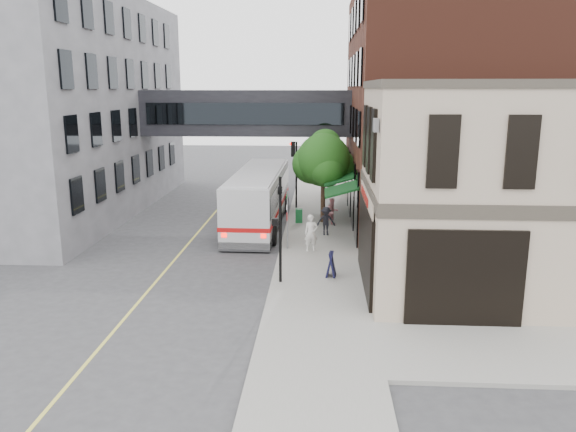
# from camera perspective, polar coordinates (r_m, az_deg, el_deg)

# --- Properties ---
(ground) EXTENTS (120.00, 120.00, 0.00)m
(ground) POSITION_cam_1_polar(r_m,az_deg,el_deg) (22.16, -2.19, -8.76)
(ground) COLOR #38383A
(ground) RESTS_ON ground
(sidewalk_main) EXTENTS (4.00, 60.00, 0.15)m
(sidewalk_main) POSITION_cam_1_polar(r_m,az_deg,el_deg) (35.43, 3.21, -0.31)
(sidewalk_main) COLOR gray
(sidewalk_main) RESTS_ON ground
(corner_building) EXTENTS (10.19, 8.12, 8.45)m
(corner_building) POSITION_cam_1_polar(r_m,az_deg,el_deg) (23.86, 20.22, 2.55)
(corner_building) COLOR tan
(corner_building) RESTS_ON ground
(brick_building) EXTENTS (13.76, 18.00, 14.00)m
(brick_building) POSITION_cam_1_polar(r_m,az_deg,el_deg) (36.38, 16.25, 10.55)
(brick_building) COLOR #4E2318
(brick_building) RESTS_ON ground
(opposite_building) EXTENTS (14.00, 24.00, 14.00)m
(opposite_building) POSITION_cam_1_polar(r_m,az_deg,el_deg) (41.18, -24.59, 10.15)
(opposite_building) COLOR #5E5E62
(opposite_building) RESTS_ON ground
(skyway_bridge) EXTENTS (14.00, 3.18, 3.00)m
(skyway_bridge) POSITION_cam_1_polar(r_m,az_deg,el_deg) (38.85, -4.16, 10.42)
(skyway_bridge) COLOR black
(skyway_bridge) RESTS_ON ground
(traffic_signal_near) EXTENTS (0.44, 0.22, 4.60)m
(traffic_signal_near) POSITION_cam_1_polar(r_m,az_deg,el_deg) (23.14, -0.87, -0.06)
(traffic_signal_near) COLOR black
(traffic_signal_near) RESTS_ON sidewalk_main
(traffic_signal_far) EXTENTS (0.53, 0.28, 4.50)m
(traffic_signal_far) POSITION_cam_1_polar(r_m,az_deg,el_deg) (37.84, 0.64, 5.58)
(traffic_signal_far) COLOR black
(traffic_signal_far) RESTS_ON sidewalk_main
(street_sign_pole) EXTENTS (0.08, 0.75, 3.00)m
(street_sign_pole) POSITION_cam_1_polar(r_m,az_deg,el_deg) (28.24, -0.07, 0.14)
(street_sign_pole) COLOR gray
(street_sign_pole) RESTS_ON sidewalk_main
(street_tree) EXTENTS (3.80, 3.20, 5.60)m
(street_tree) POSITION_cam_1_polar(r_m,az_deg,el_deg) (33.98, 3.62, 5.69)
(street_tree) COLOR #382619
(street_tree) RESTS_ON sidewalk_main
(lane_marking) EXTENTS (0.12, 40.00, 0.01)m
(lane_marking) POSITION_cam_1_polar(r_m,az_deg,el_deg) (32.34, -9.33, -1.89)
(lane_marking) COLOR #D8CC4C
(lane_marking) RESTS_ON ground
(bus) EXTENTS (3.10, 12.14, 3.26)m
(bus) POSITION_cam_1_polar(r_m,az_deg,el_deg) (33.81, -2.99, 2.08)
(bus) COLOR silver
(bus) RESTS_ON ground
(pedestrian_a) EXTENTS (0.75, 0.57, 1.85)m
(pedestrian_a) POSITION_cam_1_polar(r_m,az_deg,el_deg) (28.10, 2.36, -1.73)
(pedestrian_a) COLOR white
(pedestrian_a) RESTS_ON sidewalk_main
(pedestrian_b) EXTENTS (1.00, 0.93, 1.63)m
(pedestrian_b) POSITION_cam_1_polar(r_m,az_deg,el_deg) (33.45, 4.54, 0.43)
(pedestrian_b) COLOR pink
(pedestrian_b) RESTS_ON sidewalk_main
(pedestrian_c) EXTENTS (1.09, 0.72, 1.59)m
(pedestrian_c) POSITION_cam_1_polar(r_m,az_deg,el_deg) (31.21, 3.88, -0.51)
(pedestrian_c) COLOR black
(pedestrian_c) RESTS_ON sidewalk_main
(newspaper_box) EXTENTS (0.44, 0.39, 0.85)m
(newspaper_box) POSITION_cam_1_polar(r_m,az_deg,el_deg) (34.08, 1.12, 0.03)
(newspaper_box) COLOR #145929
(newspaper_box) RESTS_ON sidewalk_main
(sandwich_board) EXTENTS (0.46, 0.65, 1.09)m
(sandwich_board) POSITION_cam_1_polar(r_m,az_deg,el_deg) (24.51, 4.40, -4.91)
(sandwich_board) COLOR black
(sandwich_board) RESTS_ON sidewalk_main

